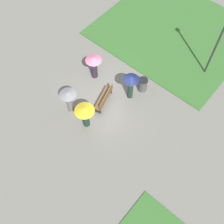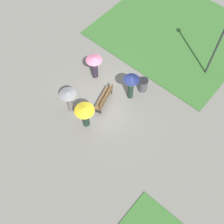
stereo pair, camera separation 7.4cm
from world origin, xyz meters
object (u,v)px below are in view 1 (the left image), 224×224
crowd_person_pink (94,64)px  trash_bin (143,85)px  lamp_post (221,36)px  crowd_person_grey (69,98)px  crowd_person_yellow (85,113)px  crowd_person_navy (131,83)px  park_bench (105,98)px

crowd_person_pink → trash_bin: bearing=-82.4°
lamp_post → crowd_person_grey: lamp_post is taller
lamp_post → trash_bin: (3.69, -2.25, -2.65)m
crowd_person_yellow → crowd_person_navy: 3.19m
crowd_person_grey → park_bench: bearing=-9.9°
trash_bin → crowd_person_yellow: 4.21m
lamp_post → crowd_person_yellow: 8.55m
crowd_person_yellow → crowd_person_pink: size_ratio=1.03×
park_bench → trash_bin: trash_bin is taller
park_bench → crowd_person_pink: bearing=-138.0°
crowd_person_yellow → crowd_person_navy: size_ratio=0.90×
trash_bin → crowd_person_navy: size_ratio=0.47×
crowd_person_grey → crowd_person_yellow: crowd_person_grey is taller
lamp_post → trash_bin: 5.07m
trash_bin → crowd_person_grey: size_ratio=0.52×
trash_bin → park_bench: bearing=-26.5°
crowd_person_grey → crowd_person_yellow: (0.12, 1.37, 0.05)m
lamp_post → crowd_person_navy: (4.60, -2.50, -1.73)m
crowd_person_yellow → crowd_person_pink: 3.50m
crowd_person_yellow → crowd_person_navy: bearing=135.9°
trash_bin → crowd_person_navy: 1.32m
park_bench → crowd_person_yellow: 1.97m
park_bench → crowd_person_yellow: size_ratio=1.01×
crowd_person_pink → lamp_post: bearing=-60.6°
park_bench → lamp_post: size_ratio=0.37×
lamp_post → crowd_person_yellow: (7.71, -3.19, -1.83)m
trash_bin → crowd_person_grey: crowd_person_grey is taller
crowd_person_yellow → crowd_person_pink: crowd_person_yellow is taller
trash_bin → crowd_person_yellow: (4.02, -0.94, 0.82)m
crowd_person_navy → crowd_person_yellow: bearing=132.0°
park_bench → crowd_person_navy: crowd_person_navy is taller
lamp_post → trash_bin: lamp_post is taller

